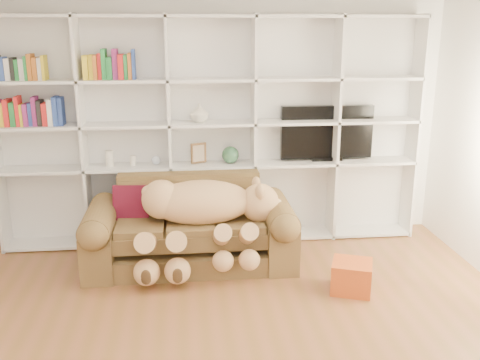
{
  "coord_description": "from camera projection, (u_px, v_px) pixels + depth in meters",
  "views": [
    {
      "loc": [
        -0.3,
        -3.22,
        2.28
      ],
      "look_at": [
        0.22,
        1.63,
        0.87
      ],
      "focal_mm": 40.0,
      "sensor_mm": 36.0,
      "label": 1
    }
  ],
  "objects": [
    {
      "name": "teddy_bear",
      "position": [
        203.0,
        213.0,
        5.03
      ],
      "size": [
        1.44,
        0.81,
        0.84
      ],
      "rotation": [
        0.0,
        0.0,
        -0.1
      ],
      "color": "tan",
      "rests_on": "sofa"
    },
    {
      "name": "green_vase",
      "position": [
        230.0,
        155.0,
        5.69
      ],
      "size": [
        0.18,
        0.18,
        0.18
      ],
      "primitive_type": "sphere",
      "color": "#2F5C3D",
      "rests_on": "bookshelf"
    },
    {
      "name": "throw_pillow",
      "position": [
        132.0,
        203.0,
        5.25
      ],
      "size": [
        0.36,
        0.22,
        0.37
      ],
      "primitive_type": "cube",
      "rotation": [
        -0.24,
        0.0,
        -0.08
      ],
      "color": "#540E1B",
      "rests_on": "sofa"
    },
    {
      "name": "sofa",
      "position": [
        191.0,
        233.0,
        5.26
      ],
      "size": [
        2.01,
        0.87,
        0.85
      ],
      "color": "brown",
      "rests_on": "floor"
    },
    {
      "name": "shelf_vase",
      "position": [
        199.0,
        113.0,
        5.53
      ],
      "size": [
        0.23,
        0.23,
        0.2
      ],
      "primitive_type": "imported",
      "rotation": [
        0.0,
        0.0,
        -0.26
      ],
      "color": "beige",
      "rests_on": "bookshelf"
    },
    {
      "name": "gift_box",
      "position": [
        352.0,
        277.0,
        4.74
      ],
      "size": [
        0.43,
        0.42,
        0.28
      ],
      "primitive_type": "cube",
      "rotation": [
        0.0,
        0.0,
        -0.36
      ],
      "color": "#BE4C19",
      "rests_on": "floor"
    },
    {
      "name": "wall_back",
      "position": [
        211.0,
        115.0,
        5.75
      ],
      "size": [
        5.0,
        0.02,
        2.7
      ],
      "primitive_type": "cube",
      "color": "white",
      "rests_on": "floor"
    },
    {
      "name": "figurine_tall",
      "position": [
        110.0,
        159.0,
        5.57
      ],
      "size": [
        0.09,
        0.09,
        0.17
      ],
      "primitive_type": "cylinder",
      "rotation": [
        0.0,
        0.0,
        -0.04
      ],
      "color": "silver",
      "rests_on": "bookshelf"
    },
    {
      "name": "tv",
      "position": [
        327.0,
        133.0,
        5.79
      ],
      "size": [
        1.01,
        0.18,
        0.59
      ],
      "color": "black",
      "rests_on": "bookshelf"
    },
    {
      "name": "snow_globe",
      "position": [
        156.0,
        160.0,
        5.62
      ],
      "size": [
        0.1,
        0.1,
        0.1
      ],
      "primitive_type": "sphere",
      "color": "silver",
      "rests_on": "bookshelf"
    },
    {
      "name": "picture_frame",
      "position": [
        199.0,
        153.0,
        5.65
      ],
      "size": [
        0.17,
        0.09,
        0.22
      ],
      "primitive_type": "cube",
      "rotation": [
        0.0,
        0.0,
        0.41
      ],
      "color": "#53361C",
      "rests_on": "bookshelf"
    },
    {
      "name": "figurine_short",
      "position": [
        133.0,
        161.0,
        5.6
      ],
      "size": [
        0.08,
        0.08,
        0.11
      ],
      "primitive_type": "cylinder",
      "rotation": [
        0.0,
        0.0,
        -0.42
      ],
      "color": "silver",
      "rests_on": "bookshelf"
    },
    {
      "name": "bookshelf",
      "position": [
        189.0,
        122.0,
        5.61
      ],
      "size": [
        4.43,
        0.35,
        2.4
      ],
      "color": "white",
      "rests_on": "floor"
    }
  ]
}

